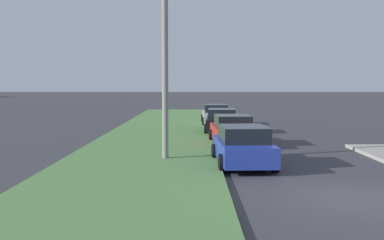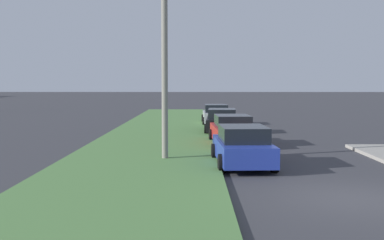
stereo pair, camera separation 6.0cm
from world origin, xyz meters
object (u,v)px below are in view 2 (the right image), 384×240
(parked_car_silver, at_px, (216,115))
(streetlight, at_px, (174,47))
(parked_car_blue, at_px, (243,146))
(parked_car_red, at_px, (232,130))
(parked_car_black, at_px, (222,121))

(parked_car_silver, relative_size, streetlight, 0.58)
(parked_car_blue, height_order, streetlight, streetlight)
(parked_car_red, bearing_deg, parked_car_black, -0.95)
(parked_car_black, height_order, streetlight, streetlight)
(parked_car_red, relative_size, parked_car_black, 1.00)
(parked_car_blue, distance_m, parked_car_silver, 17.30)
(parked_car_silver, bearing_deg, parked_car_blue, -179.78)
(parked_car_silver, bearing_deg, parked_car_black, -179.47)
(parked_car_black, distance_m, parked_car_silver, 5.84)
(parked_car_red, height_order, streetlight, streetlight)
(parked_car_black, bearing_deg, parked_car_red, -174.97)
(parked_car_blue, relative_size, parked_car_red, 1.00)
(parked_car_silver, height_order, streetlight, streetlight)
(parked_car_red, distance_m, streetlight, 6.63)
(parked_car_silver, distance_m, streetlight, 16.87)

